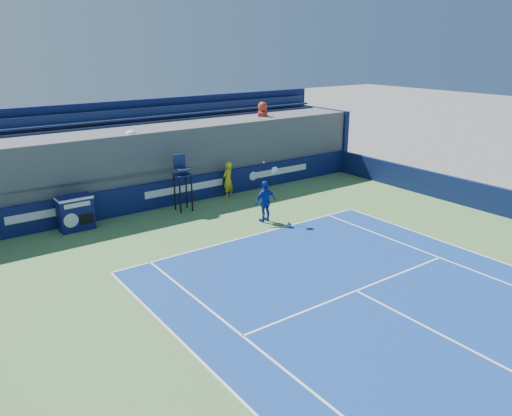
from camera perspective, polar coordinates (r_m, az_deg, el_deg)
ball_person at (r=23.71m, az=-3.23°, el=3.25°), size 0.74×0.62×1.73m
back_hoarding at (r=23.15m, az=-8.15°, el=2.01°), size 20.40×0.21×1.20m
match_clock at (r=20.79m, az=-19.93°, el=-0.42°), size 1.33×0.74×1.40m
umpire_chair at (r=21.85m, az=-8.43°, el=3.54°), size 0.73×0.73×2.48m
tennis_player at (r=20.39m, az=1.08°, el=0.78°), size 1.03×0.47×2.57m
stadium_seating at (r=24.63m, az=-10.54°, el=5.85°), size 21.00×4.05×4.40m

